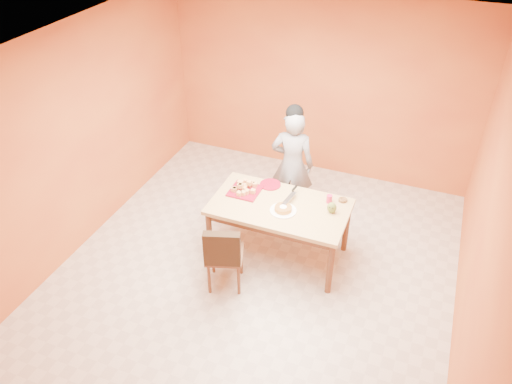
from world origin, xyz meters
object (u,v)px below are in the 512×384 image
at_px(red_dinner_plate, 270,185).
at_px(person, 292,165).
at_px(pastry_platter, 245,191).
at_px(checker_tin, 343,200).
at_px(sponge_cake, 283,209).
at_px(magenta_glass, 329,199).
at_px(dining_chair, 224,253).
at_px(egg_ornament, 332,208).
at_px(dining_table, 279,212).

bearing_deg(red_dinner_plate, person, 78.24).
distance_m(pastry_platter, checker_tin, 1.17).
height_order(sponge_cake, magenta_glass, magenta_glass).
relative_size(dining_chair, egg_ornament, 6.58).
relative_size(egg_ornament, magenta_glass, 1.41).
xyz_separation_m(egg_ornament, checker_tin, (0.07, 0.26, -0.05)).
bearing_deg(egg_ornament, pastry_platter, 159.68).
height_order(dining_chair, sponge_cake, dining_chair).
bearing_deg(sponge_cake, dining_chair, -127.55).
height_order(dining_table, egg_ornament, egg_ornament).
bearing_deg(sponge_cake, dining_table, 128.68).
bearing_deg(sponge_cake, magenta_glass, 38.88).
xyz_separation_m(sponge_cake, magenta_glass, (0.44, 0.36, 0.01)).
relative_size(dining_table, person, 1.03).
relative_size(dining_table, pastry_platter, 4.48).
distance_m(pastry_platter, egg_ornament, 1.08).
bearing_deg(dining_chair, dining_table, 42.18).
xyz_separation_m(red_dinner_plate, sponge_cake, (0.32, -0.44, 0.03)).
height_order(egg_ornament, checker_tin, egg_ornament).
relative_size(dining_chair, magenta_glass, 9.25).
distance_m(pastry_platter, magenta_glass, 1.01).
bearing_deg(pastry_platter, red_dinner_plate, 45.91).
bearing_deg(red_dinner_plate, magenta_glass, -6.17).
relative_size(dining_chair, red_dinner_plate, 3.48).
distance_m(dining_table, checker_tin, 0.76).
bearing_deg(person, sponge_cake, 93.88).
xyz_separation_m(dining_table, magenta_glass, (0.52, 0.27, 0.14)).
bearing_deg(egg_ornament, magenta_glass, 93.44).
relative_size(red_dinner_plate, magenta_glass, 2.66).
height_order(dining_table, checker_tin, checker_tin).
height_order(person, pastry_platter, person).
distance_m(dining_chair, checker_tin, 1.53).
bearing_deg(pastry_platter, egg_ornament, -1.12).
distance_m(dining_chair, person, 1.63).
relative_size(red_dinner_plate, checker_tin, 2.60).
bearing_deg(person, egg_ornament, 124.38).
height_order(dining_table, pastry_platter, pastry_platter).
relative_size(person, egg_ornament, 11.30).
bearing_deg(magenta_glass, sponge_cake, -141.12).
bearing_deg(egg_ornament, red_dinner_plate, 143.31).
bearing_deg(magenta_glass, person, 137.13).
height_order(dining_chair, magenta_glass, dining_chair).
distance_m(egg_ornament, magenta_glass, 0.20).
bearing_deg(red_dinner_plate, sponge_cake, -54.08).
height_order(person, egg_ornament, person).
bearing_deg(sponge_cake, red_dinner_plate, 125.92).
bearing_deg(pastry_platter, checker_tin, 12.03).
distance_m(dining_table, pastry_platter, 0.51).
bearing_deg(dining_chair, checker_tin, 26.56).
xyz_separation_m(dining_chair, checker_tin, (1.06, 1.06, 0.31)).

